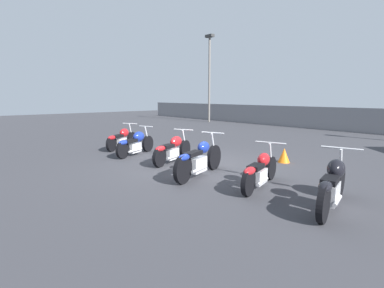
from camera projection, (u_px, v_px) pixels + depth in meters
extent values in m
plane|color=#38383D|center=(196.00, 166.00, 8.70)|extent=(60.00, 60.00, 0.00)
cube|color=gray|center=(363.00, 121.00, 16.26)|extent=(40.00, 0.04, 1.37)
cylinder|color=slate|center=(209.00, 81.00, 22.99)|extent=(0.16, 0.16, 6.38)
cube|color=#333333|center=(210.00, 36.00, 22.47)|extent=(0.70, 0.35, 0.20)
cylinder|color=black|center=(132.00, 139.00, 12.18)|extent=(0.37, 0.53, 0.56)
cylinder|color=black|center=(111.00, 144.00, 10.85)|extent=(0.37, 0.53, 0.56)
cube|color=silver|center=(121.00, 142.00, 11.46)|extent=(0.43, 0.54, 0.31)
ellipsoid|color=red|center=(124.00, 133.00, 11.63)|extent=(0.48, 0.55, 0.33)
cube|color=black|center=(117.00, 136.00, 11.19)|extent=(0.48, 0.58, 0.10)
ellipsoid|color=red|center=(112.00, 138.00, 10.86)|extent=(0.40, 0.48, 0.16)
cylinder|color=silver|center=(130.00, 124.00, 11.99)|extent=(0.56, 0.36, 0.04)
cylinder|color=silver|center=(131.00, 131.00, 12.09)|extent=(0.17, 0.23, 0.61)
cylinder|color=silver|center=(122.00, 144.00, 11.29)|extent=(0.41, 0.62, 0.07)
cylinder|color=black|center=(148.00, 144.00, 10.85)|extent=(0.32, 0.57, 0.58)
cylinder|color=black|center=(123.00, 150.00, 9.61)|extent=(0.32, 0.57, 0.58)
cube|color=silver|center=(135.00, 148.00, 10.17)|extent=(0.38, 0.54, 0.32)
ellipsoid|color=navy|center=(139.00, 137.00, 10.33)|extent=(0.48, 0.59, 0.36)
cube|color=black|center=(130.00, 141.00, 9.92)|extent=(0.43, 0.58, 0.10)
ellipsoid|color=navy|center=(123.00, 142.00, 9.62)|extent=(0.36, 0.48, 0.16)
cylinder|color=silver|center=(146.00, 126.00, 10.66)|extent=(0.53, 0.26, 0.04)
cylinder|color=silver|center=(147.00, 135.00, 10.76)|extent=(0.14, 0.25, 0.62)
cylinder|color=silver|center=(135.00, 150.00, 10.01)|extent=(0.34, 0.66, 0.07)
cylinder|color=black|center=(185.00, 149.00, 9.78)|extent=(0.31, 0.58, 0.58)
cylinder|color=black|center=(160.00, 157.00, 8.46)|extent=(0.31, 0.58, 0.58)
cube|color=silver|center=(172.00, 154.00, 9.06)|extent=(0.39, 0.57, 0.32)
ellipsoid|color=red|center=(176.00, 141.00, 9.23)|extent=(0.46, 0.61, 0.32)
cube|color=black|center=(167.00, 146.00, 8.79)|extent=(0.40, 0.52, 0.10)
ellipsoid|color=red|center=(160.00, 149.00, 8.47)|extent=(0.35, 0.48, 0.16)
cylinder|color=silver|center=(183.00, 130.00, 9.59)|extent=(0.65, 0.30, 0.04)
cylinder|color=silver|center=(184.00, 139.00, 9.68)|extent=(0.14, 0.25, 0.62)
cylinder|color=silver|center=(173.00, 157.00, 8.88)|extent=(0.28, 0.55, 0.07)
cylinder|color=black|center=(214.00, 157.00, 8.20)|extent=(0.32, 0.67, 0.68)
cylinder|color=black|center=(183.00, 169.00, 6.84)|extent=(0.32, 0.67, 0.68)
cube|color=silver|center=(198.00, 165.00, 7.45)|extent=(0.38, 0.61, 0.37)
ellipsoid|color=navy|center=(204.00, 147.00, 7.62)|extent=(0.39, 0.50, 0.30)
cube|color=black|center=(193.00, 154.00, 7.17)|extent=(0.42, 0.63, 0.10)
ellipsoid|color=navy|center=(184.00, 157.00, 6.84)|extent=(0.33, 0.48, 0.16)
cylinder|color=silver|center=(213.00, 133.00, 8.00)|extent=(0.64, 0.25, 0.04)
cylinder|color=silver|center=(213.00, 145.00, 8.10)|extent=(0.13, 0.26, 0.67)
cylinder|color=silver|center=(199.00, 169.00, 7.27)|extent=(0.29, 0.67, 0.07)
cylinder|color=black|center=(271.00, 168.00, 7.20)|extent=(0.27, 0.57, 0.56)
cylinder|color=black|center=(248.00, 182.00, 6.00)|extent=(0.27, 0.57, 0.56)
cube|color=silver|center=(259.00, 177.00, 6.55)|extent=(0.35, 0.55, 0.31)
ellipsoid|color=red|center=(264.00, 159.00, 6.70)|extent=(0.37, 0.49, 0.29)
cube|color=black|center=(256.00, 167.00, 6.30)|extent=(0.37, 0.51, 0.10)
ellipsoid|color=red|center=(250.00, 171.00, 6.01)|extent=(0.32, 0.48, 0.16)
cylinder|color=silver|center=(270.00, 143.00, 7.02)|extent=(0.70, 0.25, 0.04)
cylinder|color=silver|center=(271.00, 156.00, 7.11)|extent=(0.12, 0.25, 0.62)
cylinder|color=silver|center=(262.00, 181.00, 6.37)|extent=(0.24, 0.58, 0.07)
cylinder|color=black|center=(340.00, 181.00, 5.97)|extent=(0.27, 0.65, 0.65)
cylinder|color=black|center=(324.00, 203.00, 4.72)|extent=(0.27, 0.65, 0.65)
cube|color=silver|center=(332.00, 193.00, 5.29)|extent=(0.34, 0.59, 0.36)
ellipsoid|color=black|center=(336.00, 169.00, 5.44)|extent=(0.42, 0.54, 0.36)
cube|color=black|center=(330.00, 180.00, 5.03)|extent=(0.35, 0.51, 0.10)
ellipsoid|color=black|center=(325.00, 186.00, 4.72)|extent=(0.31, 0.48, 0.16)
cylinder|color=silver|center=(342.00, 148.00, 5.78)|extent=(0.73, 0.23, 0.04)
cylinder|color=silver|center=(341.00, 165.00, 5.87)|extent=(0.12, 0.26, 0.66)
cylinder|color=silver|center=(337.00, 201.00, 5.10)|extent=(0.21, 0.55, 0.07)
cone|color=orange|center=(284.00, 155.00, 9.08)|extent=(0.35, 0.35, 0.44)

